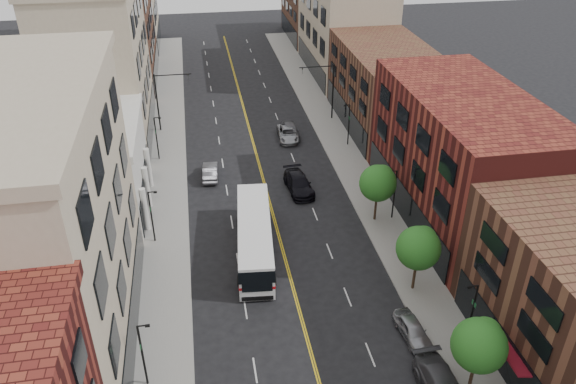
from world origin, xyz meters
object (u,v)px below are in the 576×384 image
city_bus (255,235)px  car_lane_b (288,134)px  car_lane_behind (210,172)px  car_lane_a (299,184)px  car_parked_far (412,330)px  car_lane_c (290,131)px

city_bus → car_lane_b: size_ratio=2.53×
car_lane_behind → car_lane_a: size_ratio=0.78×
city_bus → car_lane_a: (5.69, 9.82, -1.08)m
car_parked_far → car_lane_b: 33.99m
car_lane_b → car_lane_c: (0.44, 0.65, 0.08)m
car_parked_far → car_lane_a: 21.89m
car_parked_far → car_lane_behind: 28.85m
city_bus → car_parked_far: size_ratio=3.21×
city_bus → car_lane_b: bearing=78.4°
car_parked_far → car_lane_c: 34.60m
city_bus → car_lane_b: city_bus is taller
city_bus → car_lane_c: bearing=77.8°
car_lane_b → car_parked_far: bearing=-82.0°
city_bus → car_lane_c: city_bus is taller
car_lane_a → car_lane_b: size_ratio=1.10×
city_bus → car_parked_far: (9.82, -11.68, -1.22)m
car_lane_behind → car_lane_a: car_lane_a is taller
city_bus → car_lane_a: size_ratio=2.29×
city_bus → car_lane_a: bearing=65.1°
car_lane_b → car_lane_behind: bearing=-137.9°
car_lane_behind → car_lane_b: (9.78, 8.04, -0.01)m
car_lane_b → car_lane_c: 0.79m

